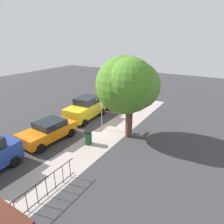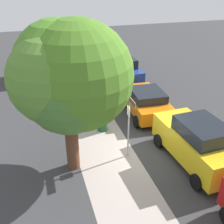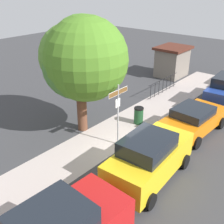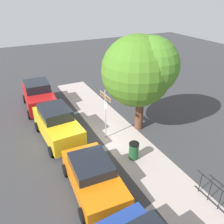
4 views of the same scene
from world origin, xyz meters
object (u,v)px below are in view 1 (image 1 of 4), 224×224
Objects in this scene: car_red at (111,96)px; car_yellow at (86,108)px; shade_tree at (129,86)px; trash_bin at (88,138)px; street_sign at (101,105)px; car_orange at (48,131)px.

car_yellow is (4.80, 0.16, -0.01)m from car_red.
shade_tree is 6.00m from car_yellow.
trash_bin is (8.52, 3.29, -0.52)m from car_red.
car_red is at bearing -139.19° from shade_tree.
car_yellow reaches higher than trash_bin.
street_sign reaches higher than car_red.
street_sign reaches higher than trash_bin.
shade_tree is (0.02, 2.42, 1.83)m from street_sign.
car_yellow is 4.82m from car_orange.
shade_tree is 8.52m from car_red.
street_sign is at bearing -90.39° from shade_tree.
car_red is at bearing -158.88° from trash_bin.
shade_tree reaches higher than trash_bin.
car_orange is 4.32× the size of trash_bin.
shade_tree is at bearing 142.20° from trash_bin.
car_yellow is at bearing -103.81° from shade_tree.
street_sign is 0.73× the size of car_red.
shade_tree is 1.44× the size of car_orange.
trash_bin is (2.50, 0.50, -1.67)m from street_sign.
car_red is at bearing 178.58° from car_yellow.
shade_tree is 1.41× the size of car_red.
car_red reaches higher than car_orange.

